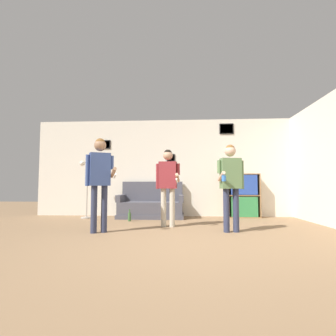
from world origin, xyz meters
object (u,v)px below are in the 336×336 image
bookshelf (243,196)px  person_watcher_holding_cup (231,178)px  person_player_foreground_left (100,174)px  bottle_on_floor (130,216)px  couch (151,206)px  person_player_foreground_center (168,179)px  floor_lamp (87,179)px

bookshelf → person_watcher_holding_cup: size_ratio=0.73×
person_player_foreground_left → bookshelf: bearing=38.6°
person_watcher_holding_cup → bottle_on_floor: size_ratio=5.62×
couch → person_player_foreground_left: person_player_foreground_left is taller
couch → person_player_foreground_left: 2.49m
couch → bottle_on_floor: 0.87m
person_watcher_holding_cup → person_player_foreground_left: bearing=-175.2°
bookshelf → person_player_foreground_left: person_player_foreground_left is taller
couch → person_player_foreground_center: person_player_foreground_center is taller
bottle_on_floor → person_player_foreground_center: bearing=-40.0°
bottle_on_floor → person_player_foreground_left: bearing=-98.3°
bookshelf → person_player_foreground_center: person_player_foreground_center is taller
person_watcher_holding_cup → bottle_on_floor: bearing=147.7°
floor_lamp → person_watcher_holding_cup: bearing=-28.9°
couch → bottle_on_floor: size_ratio=6.03×
bottle_on_floor → couch: bearing=59.8°
floor_lamp → person_player_foreground_center: 2.56m
person_player_foreground_left → person_player_foreground_center: bearing=32.3°
bookshelf → person_watcher_holding_cup: bearing=-107.7°
bookshelf → floor_lamp: (-4.11, -0.41, 0.44)m
person_watcher_holding_cup → couch: bearing=129.5°
couch → bottle_on_floor: bearing=-120.2°
bookshelf → couch: bearing=-175.6°
person_player_foreground_center → person_watcher_holding_cup: size_ratio=1.00×
person_player_foreground_left → person_watcher_holding_cup: size_ratio=1.07×
couch → floor_lamp: size_ratio=1.07×
person_player_foreground_left → bottle_on_floor: (0.23, 1.56, -0.94)m
bookshelf → person_player_foreground_center: (-1.91, -1.72, 0.39)m
floor_lamp → person_player_foreground_left: (1.01, -2.07, 0.03)m
bottle_on_floor → bookshelf: bearing=17.8°
bookshelf → person_player_foreground_center: bearing=-137.9°
person_watcher_holding_cup → person_player_foreground_center: bearing=155.0°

